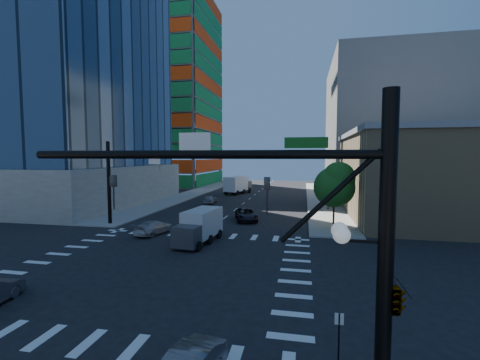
# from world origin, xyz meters

# --- Properties ---
(ground) EXTENTS (160.00, 160.00, 0.00)m
(ground) POSITION_xyz_m (0.00, 0.00, 0.00)
(ground) COLOR black
(ground) RESTS_ON ground
(road_markings) EXTENTS (20.00, 20.00, 0.01)m
(road_markings) POSITION_xyz_m (0.00, 0.00, 0.01)
(road_markings) COLOR silver
(road_markings) RESTS_ON ground
(sidewalk_ne) EXTENTS (5.00, 60.00, 0.15)m
(sidewalk_ne) POSITION_xyz_m (12.50, 40.00, 0.07)
(sidewalk_ne) COLOR gray
(sidewalk_ne) RESTS_ON ground
(sidewalk_nw) EXTENTS (5.00, 60.00, 0.15)m
(sidewalk_nw) POSITION_xyz_m (-12.50, 40.00, 0.07)
(sidewalk_nw) COLOR gray
(sidewalk_nw) RESTS_ON ground
(construction_building) EXTENTS (25.16, 34.50, 70.60)m
(construction_building) POSITION_xyz_m (-27.41, 61.93, 24.61)
(construction_building) COLOR slate
(construction_building) RESTS_ON ground
(commercial_building) EXTENTS (20.50, 22.50, 10.60)m
(commercial_building) POSITION_xyz_m (25.00, 22.00, 5.31)
(commercial_building) COLOR tan
(commercial_building) RESTS_ON ground
(bg_building_ne) EXTENTS (24.00, 30.00, 28.00)m
(bg_building_ne) POSITION_xyz_m (27.00, 55.00, 14.00)
(bg_building_ne) COLOR slate
(bg_building_ne) RESTS_ON ground
(signal_mast_se) EXTENTS (10.51, 2.48, 9.00)m
(signal_mast_se) POSITION_xyz_m (10.60, -11.50, 5.01)
(signal_mast_se) COLOR black
(signal_mast_se) RESTS_ON sidewalk_se
(signal_mast_nw) EXTENTS (10.20, 0.40, 9.00)m
(signal_mast_nw) POSITION_xyz_m (-10.00, 11.50, 5.49)
(signal_mast_nw) COLOR black
(signal_mast_nw) RESTS_ON sidewalk_nw
(tree_south) EXTENTS (4.16, 4.16, 6.82)m
(tree_south) POSITION_xyz_m (12.63, 13.90, 4.69)
(tree_south) COLOR #382316
(tree_south) RESTS_ON sidewalk_ne
(tree_north) EXTENTS (3.54, 3.52, 5.78)m
(tree_north) POSITION_xyz_m (12.93, 25.90, 3.99)
(tree_north) COLOR #382316
(tree_north) RESTS_ON sidewalk_ne
(no_parking_sign) EXTENTS (0.30, 0.06, 2.20)m
(no_parking_sign) POSITION_xyz_m (10.70, -9.00, 1.38)
(no_parking_sign) COLOR black
(no_parking_sign) RESTS_ON ground
(car_nb_far) EXTENTS (3.67, 5.53, 1.41)m
(car_nb_far) POSITION_xyz_m (2.87, 16.62, 0.71)
(car_nb_far) COLOR black
(car_nb_far) RESTS_ON ground
(car_sb_near) EXTENTS (2.82, 4.82, 1.31)m
(car_sb_near) POSITION_xyz_m (-4.73, 8.47, 0.66)
(car_sb_near) COLOR #B9B9B9
(car_sb_near) RESTS_ON ground
(car_sb_mid) EXTENTS (2.04, 4.42, 1.47)m
(car_sb_mid) POSITION_xyz_m (-5.11, 28.43, 0.73)
(car_sb_mid) COLOR #929399
(car_sb_mid) RESTS_ON ground
(box_truck_near) EXTENTS (2.97, 5.65, 2.83)m
(box_truck_near) POSITION_xyz_m (0.57, 5.97, 1.25)
(box_truck_near) COLOR black
(box_truck_near) RESTS_ON ground
(box_truck_far) EXTENTS (4.67, 7.27, 3.53)m
(box_truck_far) POSITION_xyz_m (-3.54, 43.25, 1.56)
(box_truck_far) COLOR black
(box_truck_far) RESTS_ON ground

